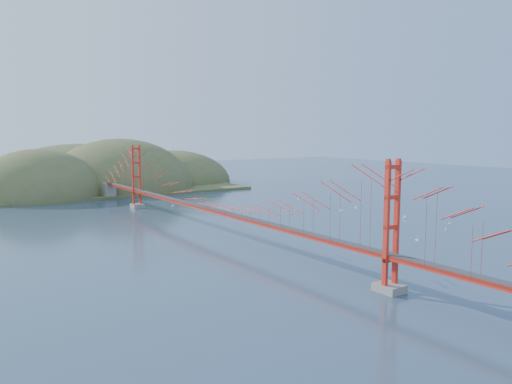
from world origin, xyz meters
TOP-DOWN VIEW (x-y plane):
  - ground at (0.00, 0.00)m, footprint 320.00×320.00m
  - bridge at (0.00, 0.18)m, footprint 2.20×94.40m
  - far_headlands at (2.21, 68.52)m, footprint 84.00×58.00m
  - sailboat_12 at (6.22, 27.99)m, footprint 0.51×0.48m
  - sailboat_8 at (40.09, 16.27)m, footprint 0.57×0.54m
  - sailboat_17 at (41.10, 37.62)m, footprint 0.59×0.54m
  - sailboat_10 at (10.84, -24.81)m, footprint 0.54×0.54m
  - sailboat_4 at (33.29, 6.53)m, footprint 0.57×0.65m
  - sailboat_13 at (28.23, -15.96)m, footprint 0.52×0.52m
  - sailboat_3 at (18.93, 16.76)m, footprint 0.55×0.55m
  - sailboat_15 at (32.29, 22.15)m, footprint 0.44×0.55m
  - sailboat_9 at (50.62, 3.61)m, footprint 0.56×0.56m
  - sailboat_5 at (33.57, -12.97)m, footprint 0.46×0.50m
  - sailboat_0 at (19.46, -17.90)m, footprint 0.56×0.62m
  - sailboat_1 at (25.29, 7.73)m, footprint 0.63×0.63m
  - sailboat_11 at (51.95, 12.37)m, footprint 0.56×0.56m
  - sailboat_14 at (28.75, 5.86)m, footprint 0.51×0.56m
  - sailboat_2 at (31.76, -5.87)m, footprint 0.60×0.54m
  - sailboat_16 at (28.80, 5.12)m, footprint 0.69×0.69m

SIDE VIEW (x-z plane):
  - ground at x=0.00m, z-range 0.00..0.00m
  - far_headlands at x=2.21m, z-range -12.50..12.50m
  - sailboat_5 at x=33.57m, z-range -0.15..0.41m
  - sailboat_10 at x=10.84m, z-range -0.15..0.42m
  - sailboat_12 at x=6.22m, z-range -0.15..0.42m
  - sailboat_13 at x=28.23m, z-range -0.15..0.43m
  - sailboat_3 at x=18.93m, z-range -0.16..0.43m
  - sailboat_9 at x=50.62m, z-range -0.16..0.43m
  - sailboat_11 at x=51.95m, z-range -0.16..0.45m
  - sailboat_14 at x=28.75m, z-range -0.17..0.46m
  - sailboat_8 at x=40.09m, z-range -0.17..0.46m
  - sailboat_15 at x=32.29m, z-range -0.18..0.47m
  - sailboat_17 at x=41.10m, z-range -0.19..0.48m
  - sailboat_2 at x=31.76m, z-range -0.19..0.49m
  - sailboat_1 at x=25.29m, z-range -0.19..0.49m
  - sailboat_0 at x=19.46m, z-range -0.20..0.50m
  - sailboat_16 at x=28.80m, z-range -0.21..0.53m
  - sailboat_4 at x=33.29m, z-range -0.21..0.53m
  - bridge at x=0.00m, z-range 1.01..13.01m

